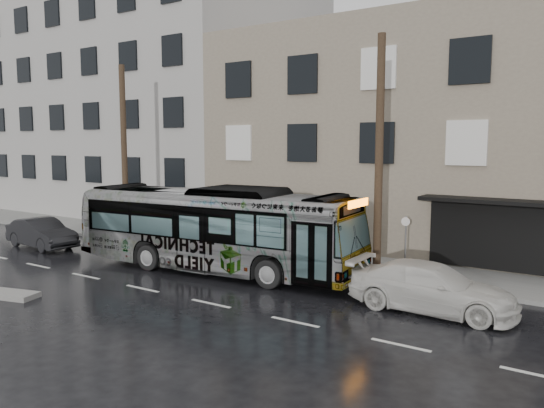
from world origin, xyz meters
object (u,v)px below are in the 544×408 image
at_px(utility_pole_rear, 124,154).
at_px(dark_sedan, 42,233).
at_px(sign_post, 405,248).
at_px(bus, 215,229).
at_px(white_sedan, 432,288).
at_px(utility_pole_front, 379,158).

bearing_deg(utility_pole_rear, dark_sedan, -125.40).
relative_size(sign_post, dark_sedan, 0.54).
bearing_deg(dark_sedan, utility_pole_rear, -30.96).
xyz_separation_m(utility_pole_rear, dark_sedan, (-2.38, -3.35, -3.92)).
relative_size(utility_pole_rear, bus, 0.73).
bearing_deg(utility_pole_rear, sign_post, 0.00).
xyz_separation_m(utility_pole_rear, bus, (7.90, -2.24, -2.92)).
bearing_deg(white_sedan, utility_pole_rear, 81.04).
height_order(utility_pole_front, white_sedan, utility_pole_front).
height_order(utility_pole_front, bus, utility_pole_front).
height_order(utility_pole_front, utility_pole_rear, same).
relative_size(utility_pole_front, bus, 0.73).
distance_m(sign_post, dark_sedan, 17.81).
relative_size(white_sedan, dark_sedan, 1.16).
xyz_separation_m(utility_pole_front, sign_post, (1.10, 0.00, -3.30)).
xyz_separation_m(sign_post, white_sedan, (1.78, -2.57, -0.61)).
bearing_deg(sign_post, dark_sedan, -169.15).
xyz_separation_m(bus, white_sedan, (8.99, -0.32, -0.98)).
distance_m(white_sedan, dark_sedan, 19.28).
xyz_separation_m(utility_pole_rear, sign_post, (15.10, 0.00, -3.30)).
bearing_deg(bus, sign_post, -77.21).
distance_m(sign_post, white_sedan, 3.18).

